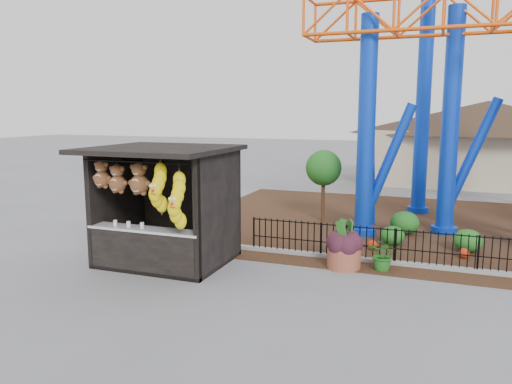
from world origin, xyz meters
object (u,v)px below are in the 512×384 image
(roller_coaster, at_px, (492,36))
(terracotta_planter, at_px, (344,258))
(prize_booth, at_px, (162,208))
(potted_plant, at_px, (384,255))

(roller_coaster, bearing_deg, terracotta_planter, -120.79)
(prize_booth, bearing_deg, potted_plant, 15.37)
(prize_booth, xyz_separation_m, roller_coaster, (8.09, 7.32, 4.91))
(terracotta_planter, bearing_deg, roller_coaster, 59.21)
(potted_plant, bearing_deg, prize_booth, -148.59)
(roller_coaster, height_order, potted_plant, roller_coaster)
(prize_booth, bearing_deg, roller_coaster, 42.13)
(prize_booth, relative_size, terracotta_planter, 4.01)
(potted_plant, bearing_deg, roller_coaster, 82.27)
(prize_booth, height_order, terracotta_planter, prize_booth)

